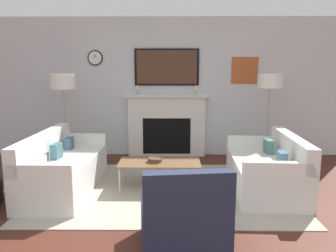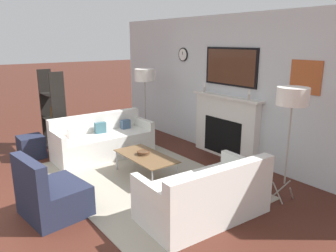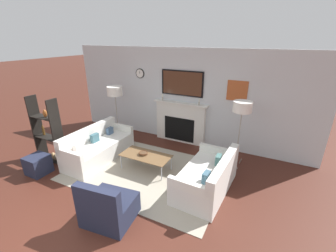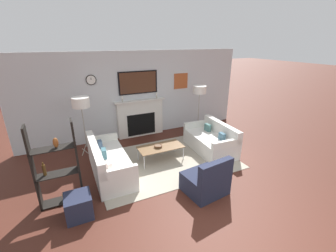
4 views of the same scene
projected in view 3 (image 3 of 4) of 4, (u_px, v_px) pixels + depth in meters
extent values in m
cube|color=silver|center=(182.00, 97.00, 6.45)|extent=(7.29, 0.07, 2.70)
cube|color=silver|center=(180.00, 123.00, 6.64)|extent=(1.50, 0.16, 1.17)
cube|color=black|center=(179.00, 129.00, 6.63)|extent=(0.93, 0.01, 0.70)
cube|color=silver|center=(180.00, 103.00, 6.40)|extent=(1.62, 0.22, 0.04)
cylinder|color=#B2AD9E|center=(162.00, 99.00, 6.58)|extent=(0.04, 0.04, 0.10)
cylinder|color=white|center=(162.00, 96.00, 6.54)|extent=(0.03, 0.03, 0.09)
cylinder|color=#B2AD9E|center=(199.00, 103.00, 6.11)|extent=(0.04, 0.04, 0.10)
cylinder|color=white|center=(199.00, 100.00, 6.07)|extent=(0.03, 0.03, 0.09)
cube|color=black|center=(182.00, 83.00, 6.26)|extent=(1.25, 0.04, 0.71)
cube|color=#4C2D1E|center=(182.00, 83.00, 6.25)|extent=(1.16, 0.01, 0.64)
cylinder|color=black|center=(140.00, 73.00, 6.78)|extent=(0.29, 0.02, 0.29)
cylinder|color=silver|center=(140.00, 73.00, 6.76)|extent=(0.25, 0.00, 0.25)
cube|color=black|center=(140.00, 72.00, 6.75)|extent=(0.01, 0.00, 0.06)
cube|color=#AD5127|center=(237.00, 91.00, 5.66)|extent=(0.51, 0.02, 0.51)
cube|color=#A19886|center=(147.00, 172.00, 5.26)|extent=(3.52, 2.45, 0.01)
cube|color=silver|center=(100.00, 151.00, 5.77)|extent=(0.79, 1.90, 0.46)
cube|color=silver|center=(89.00, 134.00, 5.75)|extent=(0.17, 1.90, 0.36)
cube|color=silver|center=(121.00, 127.00, 6.40)|extent=(0.78, 0.10, 0.18)
cube|color=silver|center=(69.00, 155.00, 4.91)|extent=(0.78, 0.10, 0.18)
cube|color=#435C79|center=(110.00, 131.00, 6.17)|extent=(0.11, 0.19, 0.18)
cube|color=#3C6671|center=(95.00, 138.00, 5.69)|extent=(0.12, 0.22, 0.21)
cube|color=beige|center=(77.00, 148.00, 5.23)|extent=(0.11, 0.18, 0.18)
cube|color=silver|center=(205.00, 180.00, 4.59)|extent=(0.96, 1.67, 0.45)
cube|color=silver|center=(224.00, 168.00, 4.28)|extent=(0.24, 1.64, 0.34)
cube|color=silver|center=(190.00, 187.00, 3.86)|extent=(0.88, 0.15, 0.18)
cube|color=silver|center=(218.00, 151.00, 5.10)|extent=(0.88, 0.15, 0.18)
cube|color=#42667A|center=(206.00, 177.00, 4.12)|extent=(0.12, 0.21, 0.20)
cube|color=#456F6C|center=(218.00, 160.00, 4.70)|extent=(0.11, 0.21, 0.21)
cube|color=#20253A|center=(110.00, 209.00, 3.85)|extent=(0.87, 0.82, 0.41)
cube|color=#20253A|center=(97.00, 200.00, 3.43)|extent=(0.80, 0.23, 0.43)
cube|color=brown|center=(146.00, 155.00, 5.24)|extent=(1.17, 0.57, 0.02)
cylinder|color=#B7B7BC|center=(121.00, 162.00, 5.34)|extent=(0.02, 0.02, 0.37)
cylinder|color=#B7B7BC|center=(162.00, 174.00, 4.88)|extent=(0.02, 0.02, 0.37)
cylinder|color=#B7B7BC|center=(133.00, 153.00, 5.74)|extent=(0.02, 0.02, 0.37)
cylinder|color=#B7B7BC|center=(171.00, 163.00, 5.29)|extent=(0.02, 0.02, 0.37)
cylinder|color=#523823|center=(143.00, 153.00, 5.26)|extent=(0.20, 0.20, 0.05)
torus|color=#532E19|center=(143.00, 153.00, 5.25)|extent=(0.21, 0.21, 0.02)
cylinder|color=#9E998E|center=(122.00, 135.00, 6.98)|extent=(0.09, 0.23, 0.26)
cylinder|color=#9E998E|center=(118.00, 133.00, 7.09)|extent=(0.17, 0.19, 0.26)
cylinder|color=#9E998E|center=(116.00, 136.00, 6.91)|extent=(0.23, 0.07, 0.26)
cylinder|color=#9E998E|center=(117.00, 114.00, 6.74)|extent=(0.02, 0.02, 1.12)
cylinder|color=white|center=(115.00, 91.00, 6.48)|extent=(0.44, 0.44, 0.26)
cylinder|color=#9E998E|center=(240.00, 161.00, 5.48)|extent=(0.09, 0.23, 0.26)
cylinder|color=#9E998E|center=(233.00, 159.00, 5.59)|extent=(0.17, 0.19, 0.26)
cylinder|color=#9E998E|center=(234.00, 163.00, 5.42)|extent=(0.23, 0.07, 0.26)
cylinder|color=#9E998E|center=(239.00, 135.00, 5.24)|extent=(0.02, 0.02, 1.14)
cylinder|color=white|center=(243.00, 107.00, 4.99)|extent=(0.42, 0.42, 0.24)
cube|color=black|center=(37.00, 127.00, 5.66)|extent=(0.04, 0.28, 1.65)
cube|color=black|center=(57.00, 133.00, 5.35)|extent=(0.04, 0.28, 1.65)
cube|color=black|center=(53.00, 158.00, 5.80)|extent=(0.78, 0.28, 0.02)
cube|color=black|center=(49.00, 137.00, 5.58)|extent=(0.78, 0.28, 0.01)
cube|color=black|center=(44.00, 117.00, 5.38)|extent=(0.78, 0.28, 0.02)
ellipsoid|color=tan|center=(56.00, 157.00, 5.69)|extent=(0.12, 0.12, 0.17)
ellipsoid|color=tan|center=(53.00, 156.00, 5.75)|extent=(0.11, 0.11, 0.17)
ellipsoid|color=#9F5323|center=(45.00, 113.00, 5.32)|extent=(0.09, 0.09, 0.19)
cylinder|color=brown|center=(43.00, 131.00, 5.66)|extent=(0.06, 0.06, 0.21)
cylinder|color=brown|center=(42.00, 126.00, 5.61)|extent=(0.03, 0.03, 0.05)
cube|color=#20253A|center=(38.00, 165.00, 5.16)|extent=(0.45, 0.45, 0.43)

